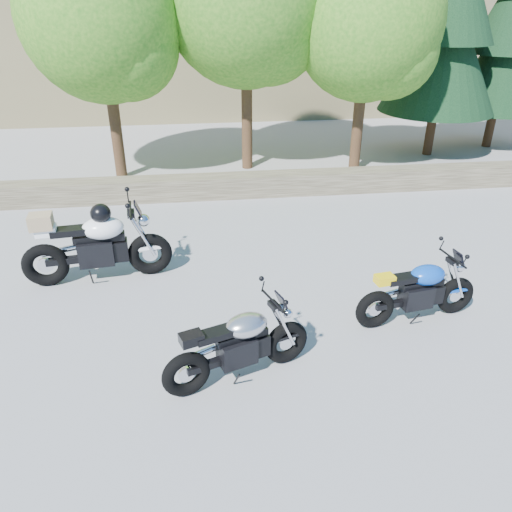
% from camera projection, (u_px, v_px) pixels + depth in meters
% --- Properties ---
extents(ground, '(90.00, 90.00, 0.00)m').
position_uv_depth(ground, '(251.00, 339.00, 6.83)').
color(ground, gray).
rests_on(ground, ground).
extents(stone_wall, '(22.00, 0.55, 0.50)m').
position_uv_depth(stone_wall, '(223.00, 186.00, 11.54)').
color(stone_wall, '#4A4231').
rests_on(stone_wall, ground).
extents(tree_decid_left, '(3.67, 3.67, 5.62)m').
position_uv_depth(tree_decid_left, '(106.00, 22.00, 11.14)').
color(tree_decid_left, '#382314').
rests_on(tree_decid_left, ground).
extents(tree_decid_mid, '(4.08, 4.08, 6.24)m').
position_uv_depth(tree_decid_mid, '(251.00, 1.00, 11.67)').
color(tree_decid_mid, '#382314').
rests_on(tree_decid_mid, ground).
extents(tree_decid_right, '(3.54, 3.54, 5.41)m').
position_uv_depth(tree_decid_right, '(372.00, 27.00, 11.70)').
color(tree_decid_right, '#382314').
rests_on(tree_decid_right, ground).
extents(conifer_near, '(3.17, 3.17, 7.06)m').
position_uv_depth(conifer_near, '(449.00, 16.00, 13.01)').
color(conifer_near, '#382314').
rests_on(conifer_near, ground).
extents(conifer_far, '(2.82, 2.82, 6.27)m').
position_uv_depth(conifer_far, '(511.00, 31.00, 13.97)').
color(conifer_far, '#382314').
rests_on(conifer_far, ground).
extents(silver_bike, '(1.86, 0.84, 0.97)m').
position_uv_depth(silver_bike, '(239.00, 346.00, 5.94)').
color(silver_bike, black).
rests_on(silver_bike, ground).
extents(white_bike, '(2.37, 0.75, 1.31)m').
position_uv_depth(white_bike, '(96.00, 244.00, 7.97)').
color(white_bike, black).
rests_on(white_bike, ground).
extents(blue_bike, '(1.88, 0.59, 0.95)m').
position_uv_depth(blue_bike, '(419.00, 292.00, 7.04)').
color(blue_bike, black).
rests_on(blue_bike, ground).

